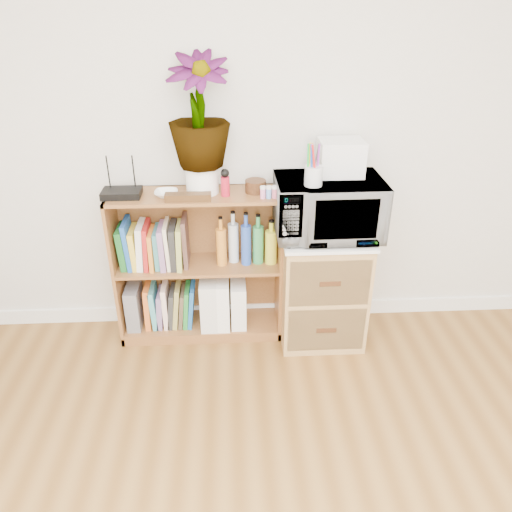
{
  "coord_description": "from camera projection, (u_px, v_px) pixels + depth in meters",
  "views": [
    {
      "loc": [
        -0.14,
        -0.57,
        1.97
      ],
      "look_at": [
        -0.01,
        1.95,
        0.62
      ],
      "focal_mm": 35.0,
      "sensor_mm": 36.0,
      "label": 1
    }
  ],
  "objects": [
    {
      "name": "cookbooks",
      "position": [
        154.0,
        245.0,
        2.96
      ],
      "size": [
        0.41,
        0.2,
        0.3
      ],
      "color": "#1A6225",
      "rests_on": "bookshelf"
    },
    {
      "name": "router",
      "position": [
        122.0,
        193.0,
        2.78
      ],
      "size": [
        0.21,
        0.15,
        0.04
      ],
      "primitive_type": "cube",
      "color": "black",
      "rests_on": "bookshelf"
    },
    {
      "name": "wooden_bowl",
      "position": [
        256.0,
        186.0,
        2.83
      ],
      "size": [
        0.12,
        0.12,
        0.07
      ],
      "primitive_type": "cylinder",
      "color": "#321B0D",
      "rests_on": "bookshelf"
    },
    {
      "name": "magazine_holder_right",
      "position": [
        238.0,
        302.0,
        3.17
      ],
      "size": [
        0.09,
        0.24,
        0.29
      ],
      "primitive_type": "cube",
      "color": "white",
      "rests_on": "bookshelf"
    },
    {
      "name": "plant_pot",
      "position": [
        202.0,
        179.0,
        2.81
      ],
      "size": [
        0.18,
        0.18,
        0.16
      ],
      "primitive_type": "cylinder",
      "color": "white",
      "rests_on": "bookshelf"
    },
    {
      "name": "trinket_box",
      "position": [
        188.0,
        197.0,
        2.73
      ],
      "size": [
        0.25,
        0.06,
        0.04
      ],
      "primitive_type": "cube",
      "color": "#3A2310",
      "rests_on": "bookshelf"
    },
    {
      "name": "white_bowl",
      "position": [
        166.0,
        194.0,
        2.78
      ],
      "size": [
        0.13,
        0.13,
        0.03
      ],
      "primitive_type": "imported",
      "color": "white",
      "rests_on": "bookshelf"
    },
    {
      "name": "small_appliance",
      "position": [
        340.0,
        157.0,
        2.77
      ],
      "size": [
        0.25,
        0.2,
        0.19
      ],
      "primitive_type": "cube",
      "color": "white",
      "rests_on": "microwave"
    },
    {
      "name": "magazine_holder_left",
      "position": [
        209.0,
        300.0,
        3.16
      ],
      "size": [
        0.1,
        0.26,
        0.33
      ],
      "primitive_type": "cube",
      "color": "silver",
      "rests_on": "bookshelf"
    },
    {
      "name": "skirting_board",
      "position": [
        255.0,
        310.0,
        3.39
      ],
      "size": [
        4.0,
        0.02,
        0.1
      ],
      "primitive_type": "cube",
      "color": "white",
      "rests_on": "ground"
    },
    {
      "name": "microwave",
      "position": [
        328.0,
        207.0,
        2.82
      ],
      "size": [
        0.6,
        0.41,
        0.33
      ],
      "primitive_type": "imported",
      "rotation": [
        0.0,
        0.0,
        0.01
      ],
      "color": "silver",
      "rests_on": "wicker_unit"
    },
    {
      "name": "lower_books",
      "position": [
        170.0,
        305.0,
        3.17
      ],
      "size": [
        0.32,
        0.19,
        0.28
      ],
      "color": "#D36425",
      "rests_on": "bookshelf"
    },
    {
      "name": "liquor_bottles",
      "position": [
        254.0,
        240.0,
        2.98
      ],
      "size": [
        0.45,
        0.07,
        0.32
      ],
      "color": "orange",
      "rests_on": "bookshelf"
    },
    {
      "name": "pen_cup",
      "position": [
        313.0,
        176.0,
        2.63
      ],
      "size": [
        0.1,
        0.1,
        0.11
      ],
      "primitive_type": "cylinder",
      "color": "silver",
      "rests_on": "microwave"
    },
    {
      "name": "magazine_holder_mid",
      "position": [
        221.0,
        300.0,
        3.16
      ],
      "size": [
        0.1,
        0.26,
        0.32
      ],
      "primitive_type": "cube",
      "color": "white",
      "rests_on": "bookshelf"
    },
    {
      "name": "file_box",
      "position": [
        135.0,
        305.0,
        3.15
      ],
      "size": [
        0.08,
        0.22,
        0.28
      ],
      "primitive_type": "cube",
      "color": "slate",
      "rests_on": "bookshelf"
    },
    {
      "name": "paint_jars",
      "position": [
        269.0,
        193.0,
        2.75
      ],
      "size": [
        0.12,
        0.04,
        0.06
      ],
      "primitive_type": "cube",
      "color": "pink",
      "rests_on": "bookshelf"
    },
    {
      "name": "kokeshi_doll",
      "position": [
        225.0,
        186.0,
        2.77
      ],
      "size": [
        0.05,
        0.05,
        0.11
      ],
      "primitive_type": "cylinder",
      "color": "#B7162D",
      "rests_on": "bookshelf"
    },
    {
      "name": "wicker_unit",
      "position": [
        322.0,
        287.0,
        3.08
      ],
      "size": [
        0.5,
        0.45,
        0.7
      ],
      "primitive_type": "cube",
      "color": "#9E7542",
      "rests_on": "ground"
    },
    {
      "name": "potted_plant",
      "position": [
        198.0,
        111.0,
        2.63
      ],
      "size": [
        0.33,
        0.33,
        0.6
      ],
      "primitive_type": "imported",
      "color": "#2D702D",
      "rests_on": "plant_pot"
    },
    {
      "name": "bookshelf",
      "position": [
        199.0,
        267.0,
        3.05
      ],
      "size": [
        1.0,
        0.3,
        0.95
      ],
      "primitive_type": "cube",
      "color": "brown",
      "rests_on": "ground"
    }
  ]
}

